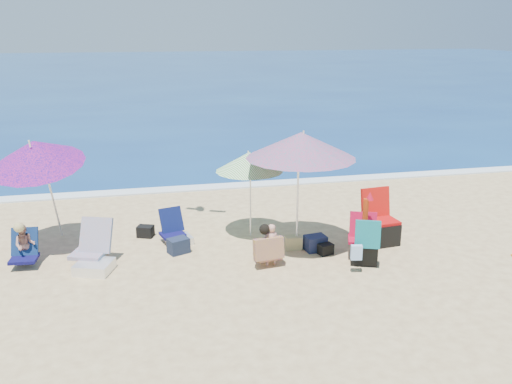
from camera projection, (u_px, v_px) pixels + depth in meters
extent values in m
plane|color=#D8BC84|center=(284.00, 266.00, 9.59)|extent=(120.00, 120.00, 0.00)
cube|color=navy|center=(162.00, 71.00, 51.62)|extent=(120.00, 80.00, 0.12)
cube|color=white|center=(234.00, 186.00, 14.34)|extent=(120.00, 0.50, 0.04)
cylinder|color=white|center=(298.00, 196.00, 10.05)|extent=(0.04, 0.04, 2.11)
cone|color=#FB2164|center=(301.00, 145.00, 9.73)|extent=(2.32, 2.32, 0.48)
cylinder|color=silver|center=(303.00, 134.00, 9.63)|extent=(0.04, 0.04, 0.13)
cylinder|color=white|center=(250.00, 197.00, 10.76)|extent=(0.04, 0.04, 1.62)
cone|color=#249216|center=(249.00, 162.00, 10.52)|extent=(1.73, 1.73, 0.38)
cylinder|color=white|center=(248.00, 153.00, 10.45)|extent=(0.03, 0.03, 0.10)
cylinder|color=silver|center=(52.00, 195.00, 10.42)|extent=(0.19, 0.49, 1.89)
cone|color=#C51C6D|center=(36.00, 153.00, 9.77)|extent=(2.14, 2.18, 0.88)
cylinder|color=white|center=(30.00, 144.00, 9.52)|extent=(0.05, 0.07, 0.13)
cylinder|color=#A02E0B|center=(364.00, 230.00, 9.68)|extent=(0.12, 0.12, 1.17)
cone|color=#B10C23|center=(370.00, 196.00, 9.50)|extent=(0.16, 0.16, 0.15)
cube|color=#0C0B43|center=(173.00, 234.00, 10.61)|extent=(0.54, 0.50, 0.05)
cube|color=#0B123F|center=(171.00, 220.00, 10.71)|extent=(0.50, 0.37, 0.48)
cube|color=white|center=(179.00, 240.00, 10.58)|extent=(0.56, 0.52, 0.14)
cube|color=#CF4950|center=(89.00, 254.00, 9.60)|extent=(0.71, 0.67, 0.07)
cube|color=#C66B45|center=(96.00, 235.00, 9.63)|extent=(0.65, 0.51, 0.61)
cube|color=white|center=(94.00, 267.00, 9.34)|extent=(0.74, 0.70, 0.18)
cube|color=#AF0C0C|center=(381.00, 221.00, 10.49)|extent=(0.66, 0.60, 0.06)
cube|color=red|center=(375.00, 203.00, 10.63)|extent=(0.62, 0.23, 0.61)
cube|color=black|center=(381.00, 233.00, 10.54)|extent=(0.64, 0.58, 0.43)
cube|color=#A20B29|center=(362.00, 240.00, 9.82)|extent=(0.61, 0.58, 0.05)
cube|color=#B50C34|center=(363.00, 225.00, 9.86)|extent=(0.50, 0.30, 0.49)
cube|color=black|center=(364.00, 253.00, 9.70)|extent=(0.58, 0.55, 0.35)
cube|color=#0B8D7C|center=(368.00, 234.00, 9.29)|extent=(0.46, 0.30, 0.49)
cube|color=#97BFF1|center=(356.00, 252.00, 9.20)|extent=(0.20, 0.12, 0.26)
imported|color=tan|center=(271.00, 245.00, 9.53)|extent=(0.30, 0.22, 0.78)
cube|color=#431074|center=(268.00, 256.00, 9.63)|extent=(0.48, 0.43, 0.05)
cube|color=#4D1075|center=(269.00, 248.00, 9.43)|extent=(0.55, 0.26, 0.39)
sphere|color=black|center=(265.00, 229.00, 9.41)|extent=(0.19, 0.19, 0.19)
imported|color=#A97365|center=(25.00, 245.00, 9.54)|extent=(0.38, 0.31, 0.75)
cube|color=#0C0B41|center=(24.00, 259.00, 9.49)|extent=(0.48, 0.43, 0.05)
cube|color=#0D214A|center=(25.00, 241.00, 9.62)|extent=(0.47, 0.30, 0.48)
sphere|color=tan|center=(19.00, 227.00, 9.35)|extent=(0.18, 0.18, 0.18)
cube|color=#182136|center=(178.00, 246.00, 10.11)|extent=(0.45, 0.39, 0.29)
cube|color=black|center=(145.00, 231.00, 10.90)|extent=(0.38, 0.33, 0.23)
cube|color=tan|center=(293.00, 243.00, 10.29)|extent=(0.32, 0.25, 0.26)
cube|color=#1B203C|center=(315.00, 243.00, 10.23)|extent=(0.42, 0.34, 0.29)
cube|color=black|center=(326.00, 249.00, 10.06)|extent=(0.31, 0.25, 0.20)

